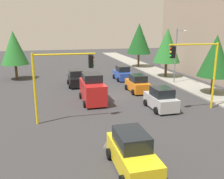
# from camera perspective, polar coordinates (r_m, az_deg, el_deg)

# --- Properties ---
(ground_plane) EXTENTS (120.00, 120.00, 0.00)m
(ground_plane) POSITION_cam_1_polar(r_m,az_deg,el_deg) (25.62, 0.39, -1.55)
(ground_plane) COLOR #353538
(sidewalk_kerb) EXTENTS (80.00, 4.00, 0.15)m
(sidewalk_kerb) POSITION_cam_1_polar(r_m,az_deg,el_deg) (34.08, 15.49, 2.02)
(sidewalk_kerb) COLOR gray
(sidewalk_kerb) RESTS_ON ground
(lane_arrow_near) EXTENTS (2.40, 1.10, 1.10)m
(lane_arrow_near) POSITION_cam_1_polar(r_m,az_deg,el_deg) (14.52, 0.58, -14.36)
(lane_arrow_near) COLOR silver
(lane_arrow_near) RESTS_ON ground
(traffic_signal_near_right) EXTENTS (0.36, 4.59, 5.29)m
(traffic_signal_near_right) POSITION_cam_1_polar(r_m,az_deg,el_deg) (18.13, -12.08, 3.76)
(traffic_signal_near_right) COLOR yellow
(traffic_signal_near_right) RESTS_ON ground
(traffic_signal_near_left) EXTENTS (0.36, 4.59, 5.83)m
(traffic_signal_near_left) POSITION_cam_1_polar(r_m,az_deg,el_deg) (21.70, 19.51, 5.88)
(traffic_signal_near_left) COLOR yellow
(traffic_signal_near_left) RESTS_ON ground
(street_lamp_curbside) EXTENTS (2.15, 0.28, 7.00)m
(street_lamp_curbside) POSITION_cam_1_polar(r_m,az_deg,el_deg) (31.64, 15.18, 8.98)
(street_lamp_curbside) COLOR slate
(street_lamp_curbside) RESTS_ON ground
(tree_roadside_near) EXTENTS (3.50, 3.50, 6.37)m
(tree_roadside_near) POSITION_cam_1_polar(r_m,az_deg,el_deg) (27.70, 23.24, 7.28)
(tree_roadside_near) COLOR brown
(tree_roadside_near) RESTS_ON ground
(tree_roadside_far) EXTENTS (4.33, 4.33, 7.92)m
(tree_roadside_far) POSITION_cam_1_polar(r_m,az_deg,el_deg) (44.76, 6.40, 11.85)
(tree_roadside_far) COLOR brown
(tree_roadside_far) RESTS_ON ground
(tree_opposite_side) EXTENTS (3.68, 3.68, 6.69)m
(tree_opposite_side) POSITION_cam_1_polar(r_m,az_deg,el_deg) (36.23, -22.12, 9.09)
(tree_opposite_side) COLOR brown
(tree_opposite_side) RESTS_ON ground
(tree_roadside_mid) EXTENTS (3.85, 3.85, 7.03)m
(tree_roadside_mid) POSITION_cam_1_polar(r_m,az_deg,el_deg) (35.85, 12.87, 10.08)
(tree_roadside_mid) COLOR brown
(tree_roadside_mid) RESTS_ON ground
(delivery_van_red) EXTENTS (4.80, 2.22, 2.77)m
(delivery_van_red) POSITION_cam_1_polar(r_m,az_deg,el_deg) (23.40, -4.65, 0.13)
(delivery_van_red) COLOR red
(delivery_van_red) RESTS_ON ground
(car_silver) EXTENTS (3.72, 2.10, 1.98)m
(car_silver) POSITION_cam_1_polar(r_m,az_deg,el_deg) (21.73, 11.46, -2.27)
(car_silver) COLOR #B2B5BA
(car_silver) RESTS_ON ground
(car_orange) EXTENTS (3.82, 2.05, 1.98)m
(car_orange) POSITION_cam_1_polar(r_m,az_deg,el_deg) (27.30, 6.02, 1.30)
(car_orange) COLOR orange
(car_orange) RESTS_ON ground
(car_black) EXTENTS (3.98, 2.09, 1.98)m
(car_black) POSITION_cam_1_polar(r_m,az_deg,el_deg) (30.37, -8.46, 2.53)
(car_black) COLOR black
(car_black) RESTS_ON ground
(car_yellow) EXTENTS (4.15, 1.99, 1.98)m
(car_yellow) POSITION_cam_1_polar(r_m,az_deg,el_deg) (12.55, 4.76, -14.67)
(car_yellow) COLOR yellow
(car_yellow) RESTS_ON ground
(car_blue) EXTENTS (3.68, 2.04, 1.98)m
(car_blue) POSITION_cam_1_polar(r_m,az_deg,el_deg) (33.55, 2.46, 3.77)
(car_blue) COLOR blue
(car_blue) RESTS_ON ground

